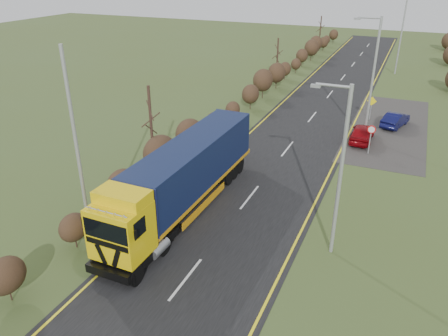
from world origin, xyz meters
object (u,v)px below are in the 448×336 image
object	(u,v)px
car_red_hatchback	(362,133)
speed_sign	(371,134)
car_blue_sedan	(395,120)
streetlight_near	(339,167)
lorry	(184,175)

from	to	relation	value
car_red_hatchback	speed_sign	size ratio (longest dim) A/B	1.84
car_red_hatchback	car_blue_sedan	xyz separation A→B (m)	(2.11, 4.55, -0.08)
car_blue_sedan	streetlight_near	xyz separation A→B (m)	(-1.57, -19.76, 3.88)
streetlight_near	car_blue_sedan	bearing A→B (deg)	85.45
streetlight_near	speed_sign	distance (m)	13.26
lorry	car_blue_sedan	distance (m)	21.56
speed_sign	lorry	bearing A→B (deg)	-124.25
car_red_hatchback	car_blue_sedan	distance (m)	5.02
car_red_hatchback	car_blue_sedan	size ratio (longest dim) A/B	1.09
car_blue_sedan	streetlight_near	size ratio (longest dim) A/B	0.45
car_blue_sedan	streetlight_near	distance (m)	20.20
lorry	car_blue_sedan	size ratio (longest dim) A/B	3.82
car_blue_sedan	speed_sign	distance (m)	7.03
car_blue_sedan	speed_sign	xyz separation A→B (m)	(-1.31, -6.85, 0.89)
car_blue_sedan	streetlight_near	bearing A→B (deg)	101.55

